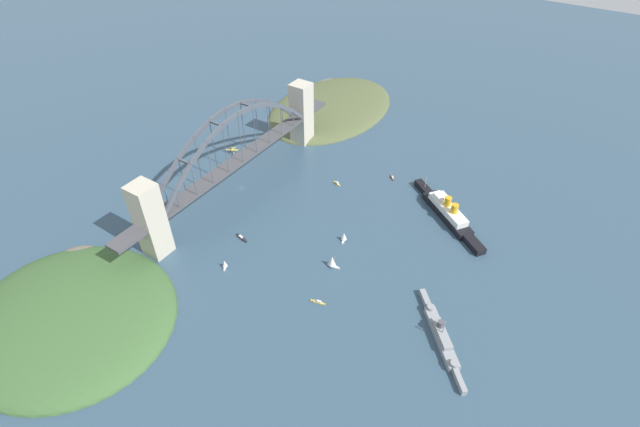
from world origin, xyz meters
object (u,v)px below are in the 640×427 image
small_boat_4 (344,236)px  small_boat_0 (337,183)px  seaplane_taxiing_near_bridge (232,150)px  small_boat_3 (332,261)px  small_boat_6 (225,264)px  harbor_arch_bridge (237,157)px  small_boat_1 (392,178)px  small_boat_2 (318,302)px  naval_cruiser (441,335)px  small_boat_5 (241,238)px  ocean_liner (448,212)px

small_boat_4 → small_boat_0: bearing=-144.4°
seaplane_taxiing_near_bridge → small_boat_3: bearing=64.8°
small_boat_6 → small_boat_3: bearing=124.0°
harbor_arch_bridge → small_boat_4: (8.27, 106.20, -26.87)m
seaplane_taxiing_near_bridge → small_boat_1: 150.84m
seaplane_taxiing_near_bridge → small_boat_2: bearing=57.4°
seaplane_taxiing_near_bridge → small_boat_1: bearing=107.0°
naval_cruiser → small_boat_3: size_ratio=5.21×
naval_cruiser → seaplane_taxiing_near_bridge: size_ratio=5.18×
small_boat_0 → small_boat_6: size_ratio=1.16×
small_boat_1 → small_boat_3: size_ratio=0.61×
small_boat_5 → harbor_arch_bridge: bearing=-139.5°
small_boat_3 → small_boat_6: 74.64m
ocean_liner → small_boat_3: (94.25, -47.33, 0.11)m
ocean_liner → small_boat_1: bearing=-111.6°
ocean_liner → small_boat_0: 95.58m
ocean_liner → small_boat_4: bearing=-38.8°
small_boat_0 → small_boat_2: bearing=26.2°
small_boat_0 → small_boat_3: (84.23, 47.64, 4.26)m
harbor_arch_bridge → small_boat_4: bearing=85.5°
harbor_arch_bridge → ocean_liner: size_ratio=3.14×
harbor_arch_bridge → small_boat_5: 70.07m
small_boat_0 → seaplane_taxiing_near_bridge: bearing=-84.3°
small_boat_3 → small_boat_4: 27.98m
small_boat_1 → small_boat_3: (117.59, 11.50, 4.27)m
ocean_liner → small_boat_2: size_ratio=7.73×
small_boat_1 → small_boat_5: size_ratio=0.56×
seaplane_taxiing_near_bridge → small_boat_3: small_boat_3 is taller
small_boat_2 → small_boat_3: size_ratio=0.93×
small_boat_3 → seaplane_taxiing_near_bridge: bearing=-115.2°
small_boat_6 → ocean_liner: bearing=141.2°
small_boat_5 → small_boat_2: bearing=76.3°
small_boat_1 → small_boat_0: bearing=-47.3°
ocean_liner → small_boat_6: 174.38m
naval_cruiser → small_boat_2: 78.50m
small_boat_3 → small_boat_5: bearing=-79.9°
small_boat_3 → small_boat_6: small_boat_3 is taller
small_boat_1 → seaplane_taxiing_near_bridge: bearing=-73.0°
small_boat_5 → small_boat_0: bearing=166.0°
naval_cruiser → small_boat_4: bearing=-114.5°
harbor_arch_bridge → naval_cruiser: size_ratio=4.34×
harbor_arch_bridge → small_boat_1: size_ratio=37.33×
ocean_liner → small_boat_2: 132.39m
harbor_arch_bridge → small_boat_5: size_ratio=20.82×
seaplane_taxiing_near_bridge → small_boat_4: bearing=72.7°
small_boat_2 → small_boat_5: size_ratio=0.86×
seaplane_taxiing_near_bridge → small_boat_1: size_ratio=1.66×
small_boat_1 → harbor_arch_bridge: bearing=-51.0°
small_boat_3 → small_boat_6: size_ratio=1.53×
small_boat_4 → small_boat_5: small_boat_4 is taller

